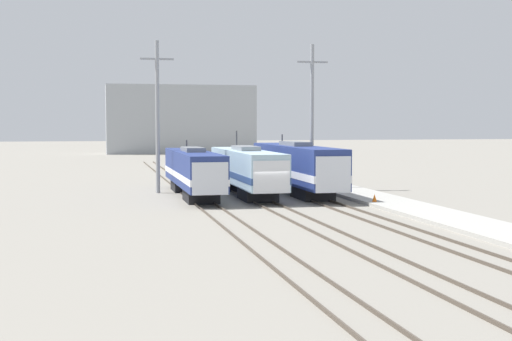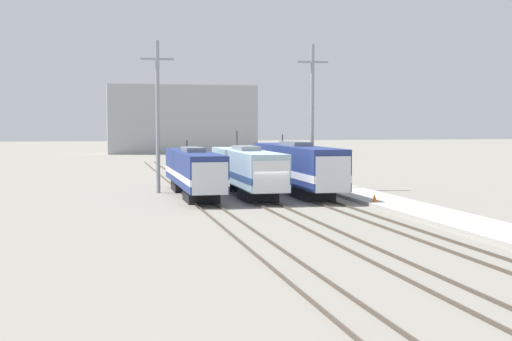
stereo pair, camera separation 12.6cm
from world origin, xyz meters
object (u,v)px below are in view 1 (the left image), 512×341
at_px(locomotive_center, 247,170).
at_px(catenary_tower_right, 312,115).
at_px(locomotive_far_left, 194,171).
at_px(traffic_cone, 375,198).
at_px(locomotive_far_right, 297,167).
at_px(catenary_tower_left, 157,115).

xyz_separation_m(locomotive_center, catenary_tower_right, (6.59, 3.46, 4.54)).
height_order(locomotive_far_left, catenary_tower_right, catenary_tower_right).
relative_size(catenary_tower_right, traffic_cone, 23.50).
xyz_separation_m(locomotive_far_right, traffic_cone, (3.05, -9.60, -1.70)).
bearing_deg(catenary_tower_right, traffic_cone, -86.18).
bearing_deg(locomotive_center, locomotive_far_left, -178.28).
distance_m(catenary_tower_left, traffic_cone, 20.08).
height_order(locomotive_far_left, traffic_cone, locomotive_far_left).
bearing_deg(catenary_tower_left, locomotive_center, -26.47).
distance_m(locomotive_far_left, locomotive_far_right, 8.79).
bearing_deg(locomotive_far_right, locomotive_center, -174.36).
height_order(locomotive_center, traffic_cone, locomotive_center).
relative_size(locomotive_far_left, traffic_cone, 33.66).
xyz_separation_m(locomotive_center, locomotive_far_right, (4.39, 0.43, 0.16)).
relative_size(locomotive_center, traffic_cone, 33.00).
bearing_deg(catenary_tower_left, traffic_cone, -41.27).
xyz_separation_m(locomotive_center, catenary_tower_left, (-6.95, 3.46, 4.54)).
bearing_deg(catenary_tower_left, catenary_tower_right, 0.00).
bearing_deg(traffic_cone, catenary_tower_right, 93.82).
height_order(locomotive_center, catenary_tower_right, catenary_tower_right).
bearing_deg(locomotive_far_left, catenary_tower_left, 125.52).
bearing_deg(locomotive_far_right, catenary_tower_right, 53.94).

